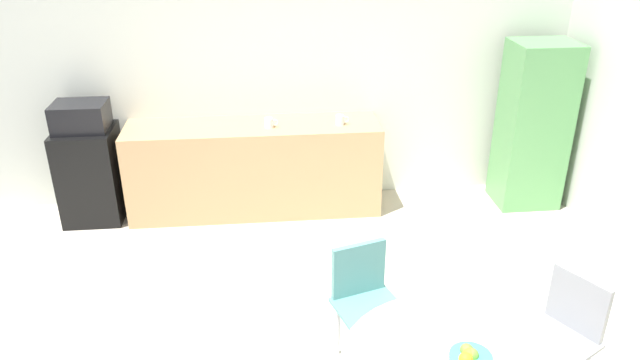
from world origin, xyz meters
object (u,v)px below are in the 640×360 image
(locker_cabinet, at_px, (533,126))
(mug_white, at_px, (340,120))
(microwave, at_px, (81,116))
(mug_green, at_px, (269,123))
(fruit_bowl, at_px, (470,359))
(mini_fridge, at_px, (91,174))
(chair_gray, at_px, (566,324))
(chair_teal, at_px, (364,291))

(locker_cabinet, distance_m, mug_white, 1.92)
(microwave, relative_size, mug_green, 3.72)
(fruit_bowl, bearing_deg, mini_fridge, 129.47)
(fruit_bowl, bearing_deg, chair_gray, 33.04)
(mini_fridge, bearing_deg, locker_cabinet, -1.33)
(mug_white, relative_size, mug_green, 1.00)
(mini_fridge, bearing_deg, microwave, 0.00)
(mini_fridge, height_order, chair_teal, mini_fridge)
(chair_teal, bearing_deg, mini_fridge, 135.81)
(mini_fridge, xyz_separation_m, locker_cabinet, (4.32, -0.10, 0.37))
(chair_teal, xyz_separation_m, mug_green, (-0.56, 2.14, 0.43))
(mini_fridge, distance_m, chair_teal, 3.18)
(fruit_bowl, xyz_separation_m, mug_green, (-0.91, 3.12, 0.16))
(fruit_bowl, xyz_separation_m, mug_white, (-0.23, 3.13, 0.16))
(chair_teal, xyz_separation_m, mug_white, (0.12, 2.15, 0.43))
(mini_fridge, relative_size, mug_green, 7.10)
(chair_gray, relative_size, chair_teal, 1.00)
(chair_teal, bearing_deg, locker_cabinet, 46.08)
(microwave, xyz_separation_m, chair_teal, (2.28, -2.22, -0.52))
(chair_teal, bearing_deg, mug_green, 104.57)
(mug_white, bearing_deg, mini_fridge, 178.35)
(chair_gray, height_order, mug_green, mug_green)
(mini_fridge, height_order, fruit_bowl, mini_fridge)
(locker_cabinet, relative_size, fruit_bowl, 7.72)
(mini_fridge, height_order, microwave, microwave)
(mug_green, bearing_deg, mug_white, 0.86)
(mini_fridge, height_order, mug_green, mug_green)
(chair_teal, relative_size, mug_green, 6.43)
(chair_gray, xyz_separation_m, mug_white, (-1.04, 2.61, 0.43))
(locker_cabinet, xyz_separation_m, chair_gray, (-0.88, -2.58, -0.31))
(microwave, distance_m, chair_gray, 4.39)
(chair_teal, bearing_deg, chair_gray, -21.52)
(chair_gray, bearing_deg, mug_white, 111.74)
(chair_gray, relative_size, fruit_bowl, 3.87)
(chair_gray, height_order, chair_teal, same)
(mini_fridge, relative_size, chair_gray, 1.10)
(microwave, height_order, mug_white, microwave)
(chair_gray, height_order, mug_white, mug_white)
(mini_fridge, height_order, locker_cabinet, locker_cabinet)
(mini_fridge, relative_size, chair_teal, 1.10)
(mug_white, height_order, mug_green, same)
(locker_cabinet, height_order, fruit_bowl, locker_cabinet)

